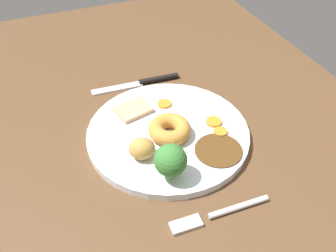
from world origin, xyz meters
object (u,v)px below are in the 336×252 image
Objects in this scene: yorkshire_pudding at (169,128)px; broccoli_floret at (171,161)px; dinner_plate at (168,133)px; roast_potato_left at (142,149)px; fork at (217,214)px; carrot_coin_front at (164,104)px; knife at (144,82)px; meat_slice_main at (133,110)px; carrot_coin_side at (213,121)px; carrot_coin_back at (220,132)px.

broccoli_floret is (-9.09, 3.36, 2.18)cm from yorkshire_pudding.
roast_potato_left is (-4.28, 6.18, 2.49)cm from dinner_plate.
roast_potato_left is (-3.49, 5.97, 0.47)cm from yorkshire_pudding.
carrot_coin_front is at bearing -92.27° from fork.
yorkshire_pudding reaches higher than carrot_coin_front.
dinner_plate is 4.67× the size of broccoli_floret.
fork is 0.82× the size of knife.
dinner_plate is 2.18cm from yorkshire_pudding.
roast_potato_left is (-11.55, 2.19, 1.39)cm from meat_slice_main.
carrot_coin_side is at bearing -90.99° from yorkshire_pudding.
carrot_coin_side reaches higher than knife.
carrot_coin_front is 25.09cm from fork.
roast_potato_left is at bearing 124.69° from dinner_plate.
carrot_coin_side reaches higher than fork.
broccoli_floret is at bearing 82.88° from knife.
broccoli_floret is at bearing 160.09° from dinner_plate.
carrot_coin_front reaches higher than dinner_plate.
roast_potato_left reaches higher than carrot_coin_front.
carrot_coin_front is (-0.32, -6.03, -0.19)cm from meat_slice_main.
broccoli_floret is at bearing 116.51° from carrot_coin_back.
broccoli_floret is 0.40× the size of fork.
meat_slice_main reaches higher than fork.
dinner_plate is at bearing 63.71° from carrot_coin_back.
roast_potato_left reaches higher than carrot_coin_back.
roast_potato_left is at bearing -63.07° from fork.
fork is (-18.06, -0.32, -0.31)cm from dinner_plate.
carrot_coin_back is 3.09cm from carrot_coin_side.
dinner_plate reaches higher than fork.
carrot_coin_back is (-10.97, -6.10, 0.05)cm from carrot_coin_front.
carrot_coin_back is at bearing -116.29° from dinner_plate.
broccoli_floret is 27.42cm from knife.
carrot_coin_front is 0.14× the size of knife.
fork is (-25.33, -4.32, -1.41)cm from meat_slice_main.
carrot_coin_side is at bearing -77.00° from roast_potato_left.
meat_slice_main is at bearing 86.93° from carrot_coin_front.
dinner_plate is at bearing 163.63° from carrot_coin_front.
knife is (9.48, -5.25, -1.35)cm from meat_slice_main.
carrot_coin_front is 10.07cm from carrot_coin_side.
roast_potato_left is at bearing 120.34° from yorkshire_pudding.
knife is at bearing -19.47° from roast_potato_left.
carrot_coin_back is at bearing -150.91° from carrot_coin_front.
carrot_coin_back reaches higher than knife.
carrot_coin_front is at bearing 38.48° from carrot_coin_side.
yorkshire_pudding is 8.13cm from carrot_coin_front.
carrot_coin_side is (3.09, -0.16, -0.01)cm from carrot_coin_back.
meat_slice_main is 1.45× the size of roast_potato_left.
knife reaches higher than fork.
carrot_coin_back is at bearing -117.47° from fork.
carrot_coin_side reaches higher than dinner_plate.
fork is at bearing 176.07° from carrot_coin_front.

